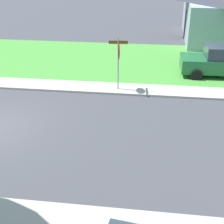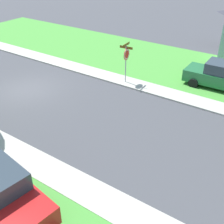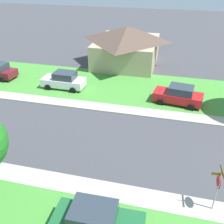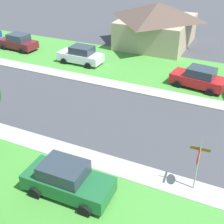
# 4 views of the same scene
# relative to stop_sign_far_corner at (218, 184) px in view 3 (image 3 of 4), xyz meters

# --- Properties ---
(sidewalk_east) EXTENTS (1.40, 56.00, 0.10)m
(sidewalk_east) POSITION_rel_stop_sign_far_corner_xyz_m (9.28, 7.22, -1.84)
(sidewalk_east) COLOR #ADA89E
(sidewalk_east) RESTS_ON ground
(lawn_east) EXTENTS (8.00, 56.00, 0.08)m
(lawn_east) POSITION_rel_stop_sign_far_corner_xyz_m (13.98, 7.22, -1.85)
(lawn_east) COLOR #479338
(lawn_east) RESTS_ON ground
(sidewalk_west) EXTENTS (1.40, 56.00, 0.10)m
(sidewalk_west) POSITION_rel_stop_sign_far_corner_xyz_m (-0.12, 7.22, -1.84)
(sidewalk_west) COLOR #ADA89E
(sidewalk_west) RESTS_ON ground
(stop_sign_far_corner) EXTENTS (0.92, 0.92, 2.77)m
(stop_sign_far_corner) POSITION_rel_stop_sign_far_corner_xyz_m (0.00, 0.00, 0.00)
(stop_sign_far_corner) COLOR #9E9EA3
(stop_sign_far_corner) RESTS_ON ground
(car_red_behind_trees) EXTENTS (2.49, 4.51, 1.76)m
(car_red_behind_trees) POSITION_rel_stop_sign_far_corner_xyz_m (11.62, 2.09, -1.01)
(car_red_behind_trees) COLOR red
(car_red_behind_trees) RESTS_ON ground
(car_white_far_down_street) EXTENTS (2.10, 4.33, 1.76)m
(car_white_far_down_street) POSITION_rel_stop_sign_far_corner_xyz_m (12.29, 13.41, -1.01)
(car_white_far_down_street) COLOR white
(car_white_far_down_street) RESTS_ON ground
(car_green_driveway_right) EXTENTS (2.11, 4.34, 1.76)m
(car_green_driveway_right) POSITION_rel_stop_sign_far_corner_xyz_m (-2.82, 5.43, -1.01)
(car_green_driveway_right) COLOR #1E6033
(car_green_driveway_right) RESTS_ON ground
(house_right_setback) EXTENTS (9.00, 7.80, 4.60)m
(house_right_setback) POSITION_rel_stop_sign_far_corner_xyz_m (21.03, 8.73, 0.49)
(house_right_setback) COLOR tan
(house_right_setback) RESTS_ON ground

